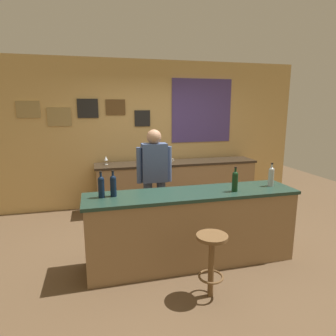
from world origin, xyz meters
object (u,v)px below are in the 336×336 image
(bar_stool, at_px, (211,255))
(wine_glass_b, at_px, (158,158))
(wine_bottle_b, at_px, (113,185))
(wine_bottle_a, at_px, (101,186))
(wine_bottle_c, at_px, (235,181))
(wine_bottle_d, at_px, (271,176))
(bartender, at_px, (154,176))
(coffee_mug, at_px, (170,160))
(wine_glass_a, at_px, (106,159))

(bar_stool, xyz_separation_m, wine_glass_b, (0.05, 2.70, 0.55))
(wine_bottle_b, distance_m, wine_glass_b, 2.15)
(wine_bottle_a, height_order, wine_bottle_c, same)
(wine_bottle_a, distance_m, wine_bottle_d, 2.16)
(wine_bottle_b, bearing_deg, wine_bottle_c, -6.45)
(bartender, distance_m, wine_bottle_c, 1.25)
(wine_bottle_a, relative_size, wine_glass_b, 1.97)
(bartender, distance_m, bar_stool, 1.65)
(wine_bottle_b, height_order, wine_bottle_d, same)
(bartender, height_order, coffee_mug, bartender)
(bartender, xyz_separation_m, wine_glass_a, (-0.63, 1.26, 0.07))
(wine_bottle_c, bearing_deg, wine_bottle_a, 174.58)
(bartender, distance_m, wine_bottle_b, 1.02)
(wine_bottle_b, bearing_deg, coffee_mug, 58.36)
(wine_bottle_c, bearing_deg, wine_glass_b, 103.18)
(wine_bottle_d, bearing_deg, bartender, 148.61)
(bar_stool, xyz_separation_m, wine_bottle_a, (-1.04, 0.76, 0.60))
(wine_bottle_d, distance_m, coffee_mug, 2.14)
(wine_bottle_c, xyz_separation_m, wine_glass_b, (-0.49, 2.09, -0.05))
(wine_bottle_b, bearing_deg, wine_bottle_a, -174.33)
(bartender, height_order, bar_stool, bartender)
(wine_bottle_a, xyz_separation_m, wine_bottle_d, (2.16, -0.04, 0.00))
(bar_stool, bearing_deg, wine_glass_b, 88.84)
(wine_bottle_b, height_order, wine_glass_a, wine_bottle_b)
(bar_stool, bearing_deg, wine_glass_a, 107.57)
(bartender, xyz_separation_m, wine_bottle_d, (1.38, -0.84, 0.12))
(wine_bottle_d, height_order, wine_glass_b, wine_bottle_d)
(bar_stool, height_order, coffee_mug, coffee_mug)
(bar_stool, relative_size, wine_glass_b, 4.39)
(wine_bottle_d, height_order, wine_glass_a, wine_bottle_d)
(bartender, distance_m, coffee_mug, 1.25)
(wine_glass_b, bearing_deg, wine_bottle_c, -76.82)
(bartender, xyz_separation_m, coffee_mug, (0.53, 1.13, 0.01))
(wine_bottle_b, xyz_separation_m, wine_bottle_d, (2.02, -0.05, 0.00))
(bartender, relative_size, wine_bottle_d, 5.29)
(bartender, bearing_deg, wine_bottle_c, -49.70)
(bartender, height_order, wine_glass_b, bartender)
(bartender, xyz_separation_m, wine_glass_b, (0.32, 1.14, 0.07))
(bartender, height_order, wine_bottle_d, bartender)
(wine_glass_b, bearing_deg, bar_stool, -91.16)
(wine_bottle_b, height_order, coffee_mug, wine_bottle_b)
(wine_bottle_d, relative_size, coffee_mug, 2.45)
(wine_glass_a, distance_m, wine_glass_b, 0.96)
(wine_bottle_c, relative_size, coffee_mug, 2.45)
(bartender, distance_m, wine_glass_b, 1.18)
(bar_stool, relative_size, wine_glass_a, 4.39)
(bartender, relative_size, wine_bottle_c, 5.29)
(wine_bottle_c, height_order, coffee_mug, wine_bottle_c)
(wine_bottle_c, xyz_separation_m, wine_glass_a, (-1.44, 2.21, -0.05))
(wine_glass_b, bearing_deg, bartender, -105.48)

